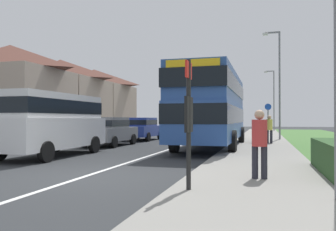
# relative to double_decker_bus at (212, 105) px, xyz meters

# --- Properties ---
(ground_plane) EXTENTS (120.00, 120.00, 0.00)m
(ground_plane) POSITION_rel_double_decker_bus_xyz_m (-1.89, -9.28, -2.14)
(ground_plane) COLOR #2D3033
(lane_marking_centre) EXTENTS (0.14, 60.00, 0.01)m
(lane_marking_centre) POSITION_rel_double_decker_bus_xyz_m (-1.89, -1.28, -2.14)
(lane_marking_centre) COLOR silver
(lane_marking_centre) RESTS_ON ground_plane
(pavement_near_side) EXTENTS (3.20, 68.00, 0.12)m
(pavement_near_side) POSITION_rel_double_decker_bus_xyz_m (2.31, -3.28, -2.08)
(pavement_near_side) COLOR gray
(pavement_near_side) RESTS_ON ground_plane
(double_decker_bus) EXTENTS (2.80, 10.01, 3.70)m
(double_decker_bus) POSITION_rel_double_decker_bus_xyz_m (0.00, 0.00, 0.00)
(double_decker_bus) COLOR #284C93
(double_decker_bus) RESTS_ON ground_plane
(parked_van_white) EXTENTS (2.11, 5.47, 2.44)m
(parked_van_white) POSITION_rel_double_decker_bus_xyz_m (-5.49, -5.49, -0.71)
(parked_van_white) COLOR silver
(parked_van_white) RESTS_ON ground_plane
(parked_car_grey) EXTENTS (1.87, 4.21, 1.55)m
(parked_car_grey) POSITION_rel_double_decker_bus_xyz_m (-5.60, -0.06, -1.28)
(parked_car_grey) COLOR slate
(parked_car_grey) RESTS_ON ground_plane
(parked_car_blue) EXTENTS (1.91, 4.22, 1.55)m
(parked_car_blue) POSITION_rel_double_decker_bus_xyz_m (-5.56, 5.02, -1.28)
(parked_car_blue) COLOR navy
(parked_car_blue) RESTS_ON ground_plane
(pedestrian_at_stop) EXTENTS (0.34, 0.34, 1.67)m
(pedestrian_at_stop) POSITION_rel_double_decker_bus_xyz_m (2.40, -9.18, -1.17)
(pedestrian_at_stop) COLOR #23232D
(pedestrian_at_stop) RESTS_ON ground_plane
(pedestrian_walking_away) EXTENTS (0.34, 0.34, 1.67)m
(pedestrian_walking_away) POSITION_rel_double_decker_bus_xyz_m (2.80, 2.54, -1.17)
(pedestrian_walking_away) COLOR #23232D
(pedestrian_walking_away) RESTS_ON ground_plane
(bus_stop_sign) EXTENTS (0.09, 0.52, 2.60)m
(bus_stop_sign) POSITION_rel_double_decker_bus_xyz_m (1.11, -10.76, -0.60)
(bus_stop_sign) COLOR black
(bus_stop_sign) RESTS_ON ground_plane
(cycle_route_sign) EXTENTS (0.44, 0.08, 2.52)m
(cycle_route_sign) POSITION_rel_double_decker_bus_xyz_m (2.79, 7.35, -0.71)
(cycle_route_sign) COLOR slate
(cycle_route_sign) RESTS_ON ground_plane
(street_lamp_mid) EXTENTS (1.14, 0.20, 7.30)m
(street_lamp_mid) POSITION_rel_double_decker_bus_xyz_m (3.42, 6.75, 2.06)
(street_lamp_mid) COLOR slate
(street_lamp_mid) RESTS_ON ground_plane
(street_lamp_far) EXTENTS (1.14, 0.20, 7.03)m
(street_lamp_far) POSITION_rel_double_decker_bus_xyz_m (3.54, 24.05, 1.92)
(street_lamp_far) COLOR slate
(street_lamp_far) RESTS_ON ground_plane
(house_terrace_far_side) EXTENTS (7.81, 19.91, 7.08)m
(house_terrace_far_side) POSITION_rel_double_decker_bus_xyz_m (-16.00, 11.23, 1.40)
(house_terrace_far_side) COLOR tan
(house_terrace_far_side) RESTS_ON ground_plane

